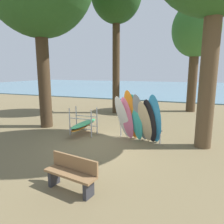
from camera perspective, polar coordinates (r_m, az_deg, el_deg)
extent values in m
plane|color=brown|center=(8.65, -2.25, -8.72)|extent=(80.00, 80.00, 0.00)
cube|color=slate|center=(38.52, 15.87, 6.38)|extent=(80.00, 36.00, 0.10)
cylinder|color=#42301E|center=(11.49, -17.89, 10.68)|extent=(0.62, 0.62, 5.91)
cylinder|color=brown|center=(8.65, 24.55, 10.81)|extent=(0.61, 0.61, 6.07)
cylinder|color=#4C3823|center=(16.29, 20.76, 8.27)|extent=(0.63, 0.63, 4.67)
ellipsoid|color=#387033|center=(16.51, 21.61, 19.95)|extent=(3.22, 3.22, 3.70)
cylinder|color=#42301E|center=(14.73, 1.10, 12.83)|extent=(0.49, 0.49, 6.76)
ellipsoid|color=white|center=(8.97, 2.90, -1.55)|extent=(0.77, 1.04, 1.94)
ellipsoid|color=pink|center=(8.89, 4.05, -1.79)|extent=(0.68, 0.82, 1.90)
ellipsoid|color=orange|center=(8.78, 5.23, -0.99)|extent=(0.67, 1.04, 2.20)
ellipsoid|color=#38B2AD|center=(8.72, 6.41, -1.65)|extent=(0.70, 0.87, 2.03)
ellipsoid|color=gray|center=(8.65, 7.62, -1.68)|extent=(0.75, 1.09, 2.06)
ellipsoid|color=#C6B289|center=(8.62, 8.82, -2.72)|extent=(0.74, 0.94, 1.78)
ellipsoid|color=black|center=(8.54, 10.07, -2.57)|extent=(0.72, 0.87, 1.87)
ellipsoid|color=#2D8ED1|center=(8.46, 11.36, -2.03)|extent=(0.62, 0.92, 2.08)
cylinder|color=#9EA0A5|center=(9.59, 2.41, -4.99)|extent=(0.04, 0.04, 0.55)
cylinder|color=#9EA0A5|center=(8.85, 12.79, -6.66)|extent=(0.04, 0.04, 0.55)
cylinder|color=#9EA0A5|center=(9.11, 7.42, -4.16)|extent=(1.96, 0.47, 0.04)
cylinder|color=#9EA0A5|center=(9.95, -11.27, -2.53)|extent=(0.05, 0.05, 1.25)
cylinder|color=#9EA0A5|center=(9.43, -5.56, -3.12)|extent=(0.05, 0.05, 1.25)
cylinder|color=#9EA0A5|center=(10.45, -9.54, -1.81)|extent=(0.05, 0.05, 1.25)
cylinder|color=#9EA0A5|center=(9.95, -4.05, -2.33)|extent=(0.05, 0.05, 1.25)
cylinder|color=#9EA0A5|center=(9.75, -8.45, -4.39)|extent=(1.10, 0.04, 0.04)
cylinder|color=#9EA0A5|center=(9.64, -8.52, -1.81)|extent=(1.10, 0.04, 0.04)
cylinder|color=#9EA0A5|center=(10.25, -6.83, -3.57)|extent=(1.10, 0.04, 0.04)
cylinder|color=#9EA0A5|center=(10.15, -6.89, -1.11)|extent=(1.10, 0.04, 0.04)
ellipsoid|color=orange|center=(10.01, -7.91, -3.67)|extent=(0.65, 2.13, 0.06)
ellipsoid|color=gray|center=(9.98, -7.76, -3.35)|extent=(0.64, 2.13, 0.06)
ellipsoid|color=#339E56|center=(9.94, -7.50, -3.05)|extent=(0.57, 2.11, 0.06)
cube|color=#2D2D33|center=(5.96, -15.28, -16.49)|extent=(0.16, 0.33, 0.42)
cube|color=#2D2D33|center=(5.29, -6.30, -19.91)|extent=(0.16, 0.33, 0.42)
cube|color=olive|center=(5.49, -11.20, -15.96)|extent=(1.45, 0.65, 0.06)
cube|color=olive|center=(5.52, -10.00, -13.26)|extent=(1.39, 0.31, 0.36)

